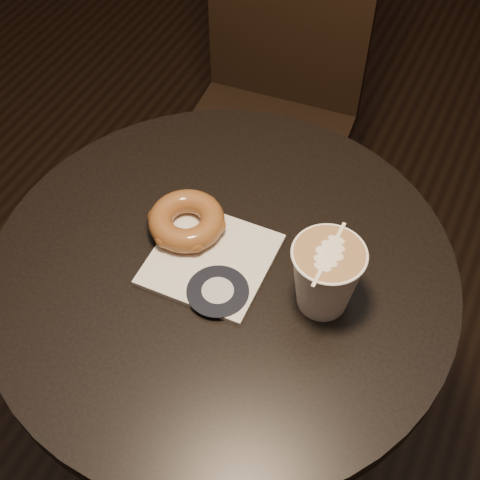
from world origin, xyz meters
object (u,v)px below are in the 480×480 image
at_px(chair, 275,86).
at_px(pastry_bag, 211,259).
at_px(doughnut, 187,221).
at_px(latte_cup, 325,278).
at_px(cafe_table, 225,334).

xyz_separation_m(chair, pastry_bag, (0.18, -0.66, 0.21)).
bearing_deg(doughnut, pastry_bag, -30.47).
bearing_deg(doughnut, chair, 100.87).
xyz_separation_m(chair, latte_cup, (0.35, -0.65, 0.26)).
bearing_deg(doughnut, latte_cup, -6.99).
bearing_deg(pastry_bag, latte_cup, 0.24).
distance_m(cafe_table, latte_cup, 0.30).
xyz_separation_m(cafe_table, pastry_bag, (-0.02, 0.00, 0.20)).
xyz_separation_m(cafe_table, chair, (-0.20, 0.66, -0.01)).
height_order(chair, latte_cup, chair).
distance_m(chair, doughnut, 0.68).
height_order(cafe_table, chair, chair).
distance_m(pastry_bag, latte_cup, 0.18).
bearing_deg(latte_cup, cafe_table, -177.78).
height_order(chair, doughnut, chair).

